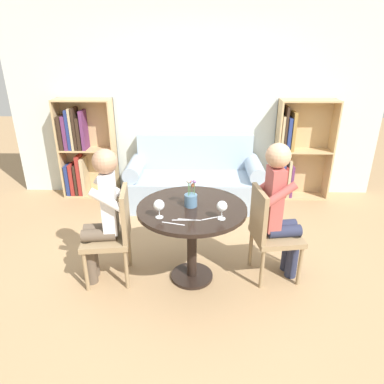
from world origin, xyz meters
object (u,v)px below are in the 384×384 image
object	(u,v)px
person_right	(280,208)
wine_glass_left	(159,206)
bookshelf_left	(81,150)
wine_glass_right	(222,207)
couch	(195,182)
bookshelf_right	(295,154)
person_left	(102,213)
flower_vase	(191,198)
chair_right	(270,230)
chair_left	(114,232)

from	to	relation	value
person_right	wine_glass_left	distance (m)	1.10
bookshelf_left	wine_glass_right	distance (m)	2.89
couch	bookshelf_right	distance (m)	1.48
bookshelf_left	person_right	size ratio (longest dim) A/B	1.06
bookshelf_right	wine_glass_right	bearing A→B (deg)	-117.93
person_right	wine_glass_right	size ratio (longest dim) A/B	8.26
person_left	wine_glass_left	distance (m)	0.59
bookshelf_left	flower_vase	size ratio (longest dim) A/B	5.31
person_left	wine_glass_right	bearing A→B (deg)	72.38
person_left	person_right	xyz separation A→B (m)	(1.59, 0.10, 0.02)
chair_right	wine_glass_left	distance (m)	1.07
flower_vase	chair_left	bearing A→B (deg)	-178.29
couch	chair_left	distance (m)	1.87
bookshelf_right	chair_right	world-z (taller)	bookshelf_right
wine_glass_right	flower_vase	world-z (taller)	flower_vase
person_right	wine_glass_left	world-z (taller)	person_right
chair_left	wine_glass_right	world-z (taller)	wine_glass_right
chair_left	person_left	bearing A→B (deg)	-85.34
couch	person_left	size ratio (longest dim) A/B	1.44
chair_left	chair_right	bearing A→B (deg)	85.59
wine_glass_right	flower_vase	bearing A→B (deg)	137.07
chair_right	person_left	distance (m)	1.52
chair_left	person_left	xyz separation A→B (m)	(-0.08, -0.02, 0.19)
chair_right	wine_glass_left	xyz separation A→B (m)	(-0.98, -0.26, 0.36)
chair_left	flower_vase	bearing A→B (deg)	85.00
wine_glass_right	chair_left	bearing A→B (deg)	167.19
chair_right	person_right	distance (m)	0.23
bookshelf_right	chair_right	size ratio (longest dim) A/B	1.55
wine_glass_right	wine_glass_left	bearing A→B (deg)	178.24
wine_glass_left	chair_right	bearing A→B (deg)	14.91
bookshelf_right	wine_glass_right	distance (m)	2.50
bookshelf_right	person_right	xyz separation A→B (m)	(-0.62, -1.91, 0.06)
wine_glass_right	flower_vase	distance (m)	0.35
chair_right	flower_vase	distance (m)	0.80
bookshelf_right	flower_vase	xyz separation A→B (m)	(-1.43, -1.97, 0.19)
bookshelf_right	wine_glass_left	world-z (taller)	bookshelf_right
couch	person_right	xyz separation A→B (m)	(0.79, -1.64, 0.40)
bookshelf_right	person_left	bearing A→B (deg)	-137.85
person_right	bookshelf_right	bearing A→B (deg)	-26.54
bookshelf_left	wine_glass_left	world-z (taller)	bookshelf_left
bookshelf_left	flower_vase	distance (m)	2.54
flower_vase	bookshelf_left	bearing A→B (deg)	129.46
bookshelf_left	person_left	bearing A→B (deg)	-67.54
person_left	wine_glass_left	size ratio (longest dim) A/B	8.08
chair_right	couch	bearing A→B (deg)	14.73
bookshelf_left	couch	bearing A→B (deg)	-9.16
couch	person_left	bearing A→B (deg)	-114.66
couch	person_right	size ratio (longest dim) A/B	1.40
flower_vase	bookshelf_right	bearing A→B (deg)	54.04
chair_left	person_right	size ratio (longest dim) A/B	0.69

